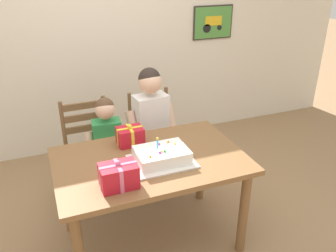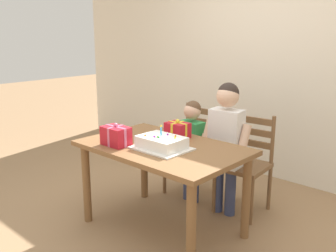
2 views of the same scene
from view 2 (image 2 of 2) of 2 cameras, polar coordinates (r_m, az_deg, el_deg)
ground_plane at (r=3.47m, az=-0.73°, el=-14.91°), size 20.00×20.00×0.00m
back_wall at (r=4.53m, az=15.21°, el=8.76°), size 6.40×0.11×2.60m
dining_table at (r=3.21m, az=-0.76°, el=-4.71°), size 1.35×0.87×0.76m
birthday_cake at (r=3.07m, az=-0.97°, el=-2.55°), size 0.44×0.34×0.19m
gift_box_red_large at (r=3.19m, az=-7.71°, el=-1.46°), size 0.24×0.16×0.19m
gift_box_beside_cake at (r=3.39m, az=1.42°, el=-0.59°), size 0.20×0.16×0.17m
chair_left at (r=4.04m, az=3.71°, el=-3.47°), size 0.43×0.43×0.92m
chair_right at (r=3.69m, az=11.39°, el=-5.42°), size 0.45×0.45×0.92m
child_older at (r=3.51m, az=8.59°, el=-1.49°), size 0.46×0.27×1.24m
child_younger at (r=3.77m, az=3.53°, el=-2.30°), size 0.38×0.23×1.02m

